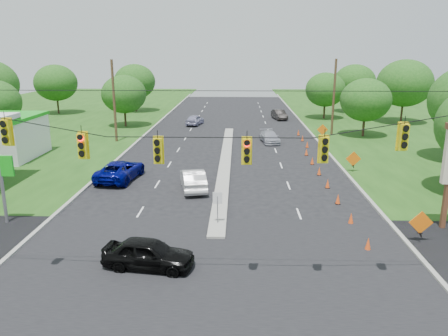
{
  "coord_description": "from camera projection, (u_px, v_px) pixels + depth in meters",
  "views": [
    {
      "loc": [
        1.16,
        -17.7,
        9.86
      ],
      "look_at": [
        0.29,
        8.56,
        2.8
      ],
      "focal_mm": 35.0,
      "sensor_mm": 36.0,
      "label": 1
    }
  ],
  "objects": [
    {
      "name": "silver_car_oncoming",
      "position": [
        195.0,
        120.0,
        59.92
      ],
      "size": [
        2.48,
        4.43,
        1.42
      ],
      "primitive_type": "imported",
      "rotation": [
        0.0,
        0.0,
        2.94
      ],
      "color": "#918FB0",
      "rests_on": "ground"
    },
    {
      "name": "white_sedan",
      "position": [
        193.0,
        179.0,
        31.95
      ],
      "size": [
        2.52,
        4.85,
        1.52
      ],
      "primitive_type": "imported",
      "rotation": [
        0.0,
        0.0,
        3.35
      ],
      "color": "silver",
      "rests_on": "ground"
    },
    {
      "name": "black_sedan",
      "position": [
        149.0,
        254.0,
        20.31
      ],
      "size": [
        4.48,
        2.32,
        1.46
      ],
      "primitive_type": "imported",
      "rotation": [
        0.0,
        0.0,
        1.43
      ],
      "color": "black",
      "rests_on": "ground"
    },
    {
      "name": "cone_5",
      "position": [
        312.0,
        161.0,
        39.12
      ],
      "size": [
        0.32,
        0.32,
        0.7
      ],
      "primitive_type": "cone",
      "color": "#E34916",
      "rests_on": "ground"
    },
    {
      "name": "tree_6",
      "position": [
        135.0,
        82.0,
        71.99
      ],
      "size": [
        6.72,
        6.72,
        7.84
      ],
      "color": "black",
      "rests_on": "ground"
    },
    {
      "name": "cone_7",
      "position": [
        307.0,
        144.0,
        45.86
      ],
      "size": [
        0.32,
        0.32,
        0.7
      ],
      "primitive_type": "cone",
      "color": "#E34916",
      "rests_on": "ground"
    },
    {
      "name": "tree_4",
      "position": [
        56.0,
        83.0,
        69.48
      ],
      "size": [
        6.72,
        6.72,
        7.84
      ],
      "color": "black",
      "rests_on": "ground"
    },
    {
      "name": "cone_6",
      "position": [
        306.0,
        152.0,
        42.5
      ],
      "size": [
        0.32,
        0.32,
        0.7
      ],
      "primitive_type": "cone",
      "color": "#E34916",
      "rests_on": "ground"
    },
    {
      "name": "blue_pickup",
      "position": [
        120.0,
        170.0,
        34.39
      ],
      "size": [
        3.25,
        5.83,
        1.54
      ],
      "primitive_type": "imported",
      "rotation": [
        0.0,
        0.0,
        3.01
      ],
      "color": "#02056B",
      "rests_on": "ground"
    },
    {
      "name": "tree_5",
      "position": [
        124.0,
        94.0,
        57.61
      ],
      "size": [
        5.88,
        5.88,
        6.86
      ],
      "color": "black",
      "rests_on": "ground"
    },
    {
      "name": "curb_left",
      "position": [
        138.0,
        142.0,
        48.95
      ],
      "size": [
        0.25,
        110.0,
        0.16
      ],
      "primitive_type": "cube",
      "color": "gray",
      "rests_on": "ground"
    },
    {
      "name": "median_sign",
      "position": [
        218.0,
        202.0,
        25.09
      ],
      "size": [
        0.55,
        0.06,
        2.05
      ],
      "color": "gray",
      "rests_on": "ground"
    },
    {
      "name": "cone_1",
      "position": [
        351.0,
        218.0,
        25.61
      ],
      "size": [
        0.32,
        0.32,
        0.7
      ],
      "primitive_type": "cone",
      "color": "#E34916",
      "rests_on": "ground"
    },
    {
      "name": "cone_0",
      "position": [
        368.0,
        244.0,
        22.23
      ],
      "size": [
        0.32,
        0.32,
        0.7
      ],
      "primitive_type": "cone",
      "color": "#E34916",
      "rests_on": "ground"
    },
    {
      "name": "work_sign_1",
      "position": [
        353.0,
        160.0,
        36.42
      ],
      "size": [
        1.27,
        0.58,
        1.37
      ],
      "color": "black",
      "rests_on": "ground"
    },
    {
      "name": "curb_right",
      "position": [
        319.0,
        143.0,
        48.31
      ],
      "size": [
        0.25,
        110.0,
        0.16
      ],
      "primitive_type": "cube",
      "color": "gray",
      "rests_on": "ground"
    },
    {
      "name": "signal_span",
      "position": [
        208.0,
        177.0,
        17.42
      ],
      "size": [
        25.6,
        0.32,
        9.0
      ],
      "color": "#422D1C",
      "rests_on": "ground"
    },
    {
      "name": "cone_8",
      "position": [
        303.0,
        138.0,
        49.24
      ],
      "size": [
        0.32,
        0.32,
        0.7
      ],
      "primitive_type": "cone",
      "color": "#E34916",
      "rests_on": "ground"
    },
    {
      "name": "work_sign_2",
      "position": [
        322.0,
        130.0,
        49.93
      ],
      "size": [
        1.27,
        0.58,
        1.37
      ],
      "color": "black",
      "rests_on": "ground"
    },
    {
      "name": "tree_10",
      "position": [
        405.0,
        83.0,
        59.93
      ],
      "size": [
        7.56,
        7.56,
        8.82
      ],
      "color": "black",
      "rests_on": "ground"
    },
    {
      "name": "cone_9",
      "position": [
        298.0,
        132.0,
        52.61
      ],
      "size": [
        0.32,
        0.32,
        0.7
      ],
      "primitive_type": "cone",
      "color": "#E34916",
      "rests_on": "ground"
    },
    {
      "name": "tree_11",
      "position": [
        355.0,
        82.0,
        70.84
      ],
      "size": [
        6.72,
        6.72,
        7.84
      ],
      "color": "black",
      "rests_on": "ground"
    },
    {
      "name": "cone_3",
      "position": [
        328.0,
        183.0,
        32.36
      ],
      "size": [
        0.32,
        0.32,
        0.7
      ],
      "primitive_type": "cone",
      "color": "#E34916",
      "rests_on": "ground"
    },
    {
      "name": "cross_street",
      "position": [
        211.0,
        277.0,
        19.67
      ],
      "size": [
        160.0,
        14.0,
        0.02
      ],
      "primitive_type": "cube",
      "color": "black",
      "rests_on": "ground"
    },
    {
      "name": "work_sign_0",
      "position": [
        421.0,
        224.0,
        22.91
      ],
      "size": [
        1.27,
        0.58,
        1.37
      ],
      "color": "black",
      "rests_on": "ground"
    },
    {
      "name": "tree_12",
      "position": [
        325.0,
        90.0,
        64.43
      ],
      "size": [
        5.88,
        5.88,
        6.86
      ],
      "color": "black",
      "rests_on": "ground"
    },
    {
      "name": "cone_4",
      "position": [
        319.0,
        171.0,
        35.74
      ],
      "size": [
        0.32,
        0.32,
        0.7
      ],
      "primitive_type": "cone",
      "color": "#E34916",
      "rests_on": "ground"
    },
    {
      "name": "ground",
      "position": [
        211.0,
        277.0,
        19.67
      ],
      "size": [
        160.0,
        160.0,
        0.0
      ],
      "primitive_type": "plane",
      "color": "black",
      "rests_on": "ground"
    },
    {
      "name": "utility_pole_far_right",
      "position": [
        334.0,
        98.0,
        51.89
      ],
      "size": [
        0.28,
        0.28,
        9.0
      ],
      "primitive_type": "cylinder",
      "color": "#422D1C",
      "rests_on": "ground"
    },
    {
      "name": "median",
      "position": [
        225.0,
        162.0,
        39.94
      ],
      "size": [
        1.0,
        34.0,
        0.18
      ],
      "primitive_type": "cube",
      "color": "gray",
      "rests_on": "ground"
    },
    {
      "name": "cone_2",
      "position": [
        338.0,
        199.0,
        28.99
      ],
      "size": [
        0.32,
        0.32,
        0.7
      ],
      "primitive_type": "cone",
      "color": "#E34916",
      "rests_on": "ground"
    },
    {
      "name": "utility_pole_far_left",
      "position": [
        114.0,
        101.0,
        47.86
      ],
      "size": [
        0.28,
        0.28,
        9.0
      ],
      "primitive_type": "cylinder",
      "color": "#422D1C",
      "rests_on": "ground"
    },
    {
      "name": "tree_9",
      "position": [
        366.0,
        100.0,
        50.86
      ],
      "size": [
        5.88,
        5.88,
        6.86
      ],
      "color": "black",
      "rests_on": "ground"
    },
    {
      "name": "dark_car_receding",
      "position": [
        279.0,
        115.0,
        64.9
      ],
      "size": [
        2.3,
        4.5,
        1.41
      ],
      "primitive_type": "imported",
      "rotation": [
        0.0,
        0.0,
        0.2
      ],
      "color": "black",
      "rests_on": "ground"
    },
    {
      "name": "silver_car_far",
      "position": [
        270.0,
        137.0,
        48.46
      ],
      "size": [
        2.33,
        4.52,
        1.25
      ],
      "primitive_type": "imported",
      "rotation": [
        0.0,
        0.0,
        0.14
      ],
      "color": "#9A9CA7",
      "rests_on": "ground"
    }
  ]
}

